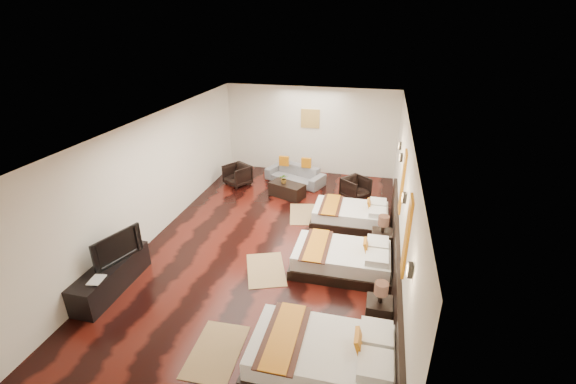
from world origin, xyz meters
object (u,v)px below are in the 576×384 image
(book, at_px, (90,280))
(armchair_right, at_px, (356,188))
(bed_mid, at_px, (343,259))
(table_plant, at_px, (284,179))
(bed_near, at_px, (324,357))
(tv_console, at_px, (112,276))
(figurine, at_px, (132,236))
(tv, at_px, (114,246))
(bed_far, at_px, (351,215))
(sofa, at_px, (295,175))
(coffee_table, at_px, (287,190))
(nightstand_b, at_px, (382,239))
(nightstand_a, at_px, (379,310))
(armchair_left, at_px, (237,175))

(book, xyz_separation_m, armchair_right, (4.17, 5.69, -0.26))
(bed_mid, relative_size, book, 6.48)
(table_plant, bearing_deg, bed_mid, -57.74)
(bed_near, distance_m, book, 4.23)
(tv_console, bearing_deg, figurine, 90.00)
(bed_mid, xyz_separation_m, figurine, (-4.20, -0.86, 0.46))
(tv, bearing_deg, book, -166.45)
(bed_far, bearing_deg, sofa, 130.56)
(figurine, xyz_separation_m, table_plant, (2.16, 4.09, -0.17))
(coffee_table, bearing_deg, armchair_right, 10.38)
(sofa, bearing_deg, bed_mid, -44.14)
(bed_near, height_order, table_plant, bed_near)
(nightstand_b, bearing_deg, tv_console, -153.01)
(nightstand_a, relative_size, tv, 0.83)
(nightstand_b, distance_m, tv_console, 5.55)
(armchair_left, bearing_deg, armchair_right, 29.88)
(bed_mid, height_order, bed_far, bed_mid)
(tv, distance_m, table_plant, 5.14)
(bed_mid, relative_size, coffee_table, 2.00)
(tv_console, bearing_deg, bed_far, 40.80)
(armchair_right, bearing_deg, coffee_table, 138.72)
(figurine, relative_size, armchair_right, 0.49)
(tv, distance_m, coffee_table, 5.20)
(tv_console, height_order, armchair_left, armchair_left)
(book, bearing_deg, nightstand_a, 8.21)
(table_plant, bearing_deg, coffee_table, -8.60)
(tv, bearing_deg, sofa, -3.24)
(armchair_right, height_order, coffee_table, armchair_right)
(nightstand_a, height_order, figurine, figurine)
(table_plant, bearing_deg, book, -111.93)
(nightstand_b, xyz_separation_m, tv_console, (-4.95, -2.52, -0.03))
(bed_far, bearing_deg, armchair_right, 90.75)
(armchair_right, relative_size, coffee_table, 0.68)
(armchair_left, relative_size, table_plant, 2.45)
(book, distance_m, sofa, 6.78)
(tv, distance_m, armchair_right, 6.52)
(figurine, bearing_deg, tv, -85.12)
(coffee_table, height_order, table_plant, table_plant)
(nightstand_a, height_order, sofa, nightstand_a)
(nightstand_a, height_order, tv, tv)
(nightstand_b, distance_m, table_plant, 3.65)
(bed_mid, xyz_separation_m, nightstand_a, (0.75, -1.41, 0.04))
(nightstand_a, relative_size, sofa, 0.46)
(nightstand_b, bearing_deg, armchair_right, 106.08)
(sofa, relative_size, coffee_table, 1.85)
(tv_console, height_order, table_plant, table_plant)
(figurine, bearing_deg, armchair_left, 83.10)
(nightstand_a, xyz_separation_m, sofa, (-2.70, 5.68, -0.03))
(figurine, bearing_deg, nightstand_a, -6.32)
(table_plant, bearing_deg, figurine, -117.78)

